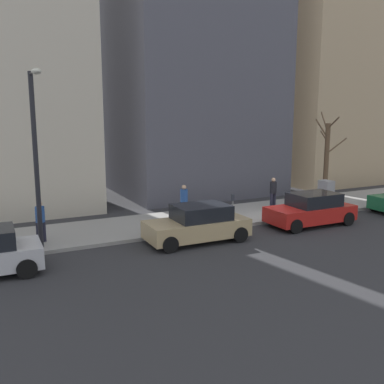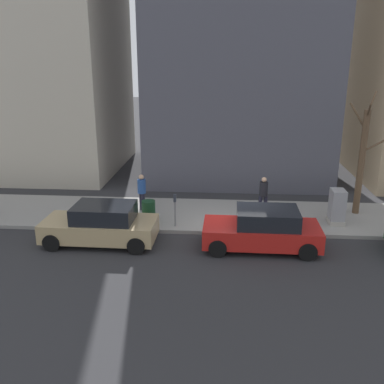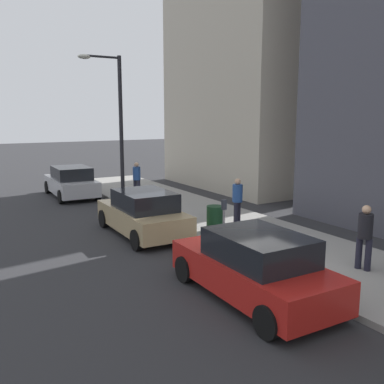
# 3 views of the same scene
# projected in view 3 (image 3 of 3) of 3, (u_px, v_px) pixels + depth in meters

# --- Properties ---
(ground_plane) EXTENTS (120.00, 120.00, 0.00)m
(ground_plane) POSITION_uv_depth(u_px,v_px,m) (264.00, 276.00, 10.76)
(ground_plane) COLOR #2B2B2D
(sidewalk) EXTENTS (4.00, 36.00, 0.15)m
(sidewalk) POSITION_uv_depth(u_px,v_px,m) (321.00, 260.00, 11.75)
(sidewalk) COLOR gray
(sidewalk) RESTS_ON ground
(parked_car_red) EXTENTS (1.97, 4.22, 1.52)m
(parked_car_red) POSITION_uv_depth(u_px,v_px,m) (254.00, 267.00, 9.31)
(parked_car_red) COLOR red
(parked_car_red) RESTS_ON ground
(parked_car_tan) EXTENTS (1.97, 4.22, 1.52)m
(parked_car_tan) POSITION_uv_depth(u_px,v_px,m) (143.00, 214.00, 14.40)
(parked_car_tan) COLOR tan
(parked_car_tan) RESTS_ON ground
(parked_car_silver) EXTENTS (2.00, 4.24, 1.52)m
(parked_car_silver) POSITION_uv_depth(u_px,v_px,m) (71.00, 182.00, 21.23)
(parked_car_silver) COLOR #B7B7BC
(parked_car_silver) RESTS_ON ground
(parking_meter) EXTENTS (0.14, 0.10, 1.35)m
(parking_meter) POSITION_uv_depth(u_px,v_px,m) (224.00, 217.00, 12.90)
(parking_meter) COLOR slate
(parking_meter) RESTS_ON sidewalk
(streetlamp) EXTENTS (1.97, 0.32, 6.50)m
(streetlamp) POSITION_uv_depth(u_px,v_px,m) (115.00, 115.00, 19.50)
(streetlamp) COLOR black
(streetlamp) RESTS_ON sidewalk
(trash_bin) EXTENTS (0.56, 0.56, 0.90)m
(trash_bin) POSITION_uv_depth(u_px,v_px,m) (215.00, 219.00, 14.17)
(trash_bin) COLOR #14381E
(trash_bin) RESTS_ON sidewalk
(pedestrian_near_meter) EXTENTS (0.36, 0.39, 1.66)m
(pedestrian_near_meter) POSITION_uv_depth(u_px,v_px,m) (365.00, 234.00, 10.65)
(pedestrian_near_meter) COLOR #1E1E2D
(pedestrian_near_meter) RESTS_ON sidewalk
(pedestrian_midblock) EXTENTS (0.36, 0.36, 1.66)m
(pedestrian_midblock) POSITION_uv_depth(u_px,v_px,m) (237.00, 199.00, 15.17)
(pedestrian_midblock) COLOR #1E1E2D
(pedestrian_midblock) RESTS_ON sidewalk
(pedestrian_far_corner) EXTENTS (0.36, 0.38, 1.66)m
(pedestrian_far_corner) POSITION_uv_depth(u_px,v_px,m) (137.00, 177.00, 20.40)
(pedestrian_far_corner) COLOR #1E1E2D
(pedestrian_far_corner) RESTS_ON sidewalk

